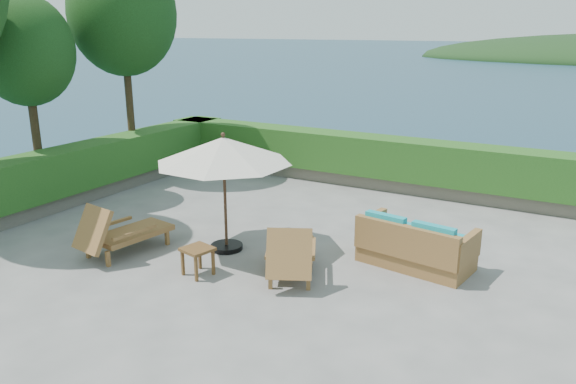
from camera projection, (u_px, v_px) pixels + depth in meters
The scene contains 13 objects.
ground at pixel (253, 258), 10.33m from camera, with size 12.00×12.00×0.00m, color gray.
foundation at pixel (254, 332), 10.76m from camera, with size 12.00×12.00×3.00m, color #585045.
planter_wall_far at pixel (366, 179), 14.95m from camera, with size 12.00×0.60×0.36m, color #746C5D.
planter_wall_left at pixel (48, 203), 12.91m from camera, with size 0.60×12.00×0.36m, color #746C5D.
hedge_far at pixel (367, 155), 14.77m from camera, with size 12.40×0.90×1.00m, color #164614.
hedge_left at pixel (45, 175), 12.72m from camera, with size 0.90×12.40×1.00m, color #164614.
tree_mid at pixel (25, 51), 12.76m from camera, with size 2.20×2.20×4.83m.
tree_far at pixel (123, 14), 14.58m from camera, with size 2.80×2.80×6.03m.
patio_umbrella at pixel (224, 151), 10.18m from camera, with size 3.34×3.34×2.26m.
lounge_left at pixel (120, 232), 10.38m from camera, with size 1.01×1.88×1.03m.
lounge_right at pixel (291, 253), 9.44m from camera, with size 1.42×1.91×1.02m.
side_table at pixel (198, 253), 9.50m from camera, with size 0.56×0.56×0.50m.
wicker_loveseat at pixel (414, 247), 9.84m from camera, with size 2.07×1.28×0.96m.
Camera 1 is at (5.27, -8.01, 4.08)m, focal length 35.00 mm.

